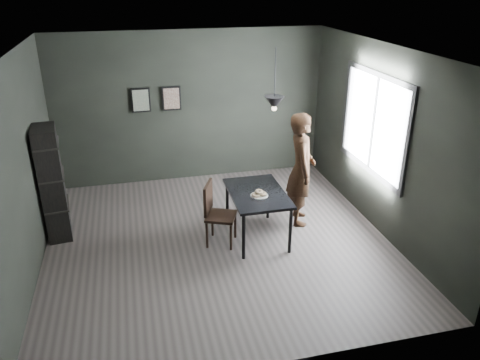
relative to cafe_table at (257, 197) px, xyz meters
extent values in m
plane|color=#3A3432|center=(-0.60, 0.00, -0.67)|extent=(5.00, 5.00, 0.00)
cube|color=black|center=(-0.60, 2.50, 0.73)|extent=(5.00, 0.10, 2.80)
cube|color=silver|center=(-0.60, 0.00, 2.13)|extent=(5.00, 5.00, 0.02)
cube|color=white|center=(1.88, 0.20, 0.93)|extent=(0.02, 1.80, 1.40)
cube|color=black|center=(1.87, 0.20, 0.93)|extent=(0.04, 1.96, 1.56)
cube|color=black|center=(0.00, 0.00, 0.06)|extent=(0.80, 1.20, 0.04)
cylinder|color=black|center=(-0.34, -0.54, -0.32)|extent=(0.05, 0.05, 0.71)
cylinder|color=black|center=(0.34, -0.54, -0.32)|extent=(0.05, 0.05, 0.71)
cylinder|color=black|center=(-0.34, 0.54, -0.32)|extent=(0.05, 0.05, 0.71)
cylinder|color=black|center=(0.34, 0.54, -0.32)|extent=(0.05, 0.05, 0.71)
cylinder|color=white|center=(-0.01, -0.15, 0.08)|extent=(0.23, 0.23, 0.01)
torus|color=beige|center=(0.04, -0.14, 0.11)|extent=(0.13, 0.13, 0.05)
torus|color=beige|center=(-0.07, -0.15, 0.11)|extent=(0.13, 0.13, 0.05)
torus|color=beige|center=(-0.01, -0.15, 0.15)|extent=(0.17, 0.17, 0.06)
imported|color=black|center=(0.80, 0.33, 0.23)|extent=(0.58, 0.74, 1.81)
cube|color=black|center=(-0.56, -0.04, -0.23)|extent=(0.54, 0.54, 0.04)
cube|color=black|center=(-0.73, 0.03, 0.06)|extent=(0.20, 0.40, 0.45)
cylinder|color=black|center=(-0.79, -0.14, -0.47)|extent=(0.04, 0.04, 0.40)
cylinder|color=black|center=(-0.46, -0.28, -0.47)|extent=(0.04, 0.04, 0.40)
cylinder|color=black|center=(-0.65, 0.19, -0.47)|extent=(0.04, 0.04, 0.40)
cylinder|color=black|center=(-0.32, 0.05, -0.47)|extent=(0.04, 0.04, 0.40)
cube|color=black|center=(-2.92, 0.76, 0.19)|extent=(0.39, 0.61, 1.72)
cylinder|color=black|center=(0.25, 0.10, 1.75)|extent=(0.01, 0.01, 0.75)
cone|color=black|center=(0.25, 0.10, 1.38)|extent=(0.28, 0.28, 0.18)
sphere|color=#FFE0B2|center=(0.25, 0.10, 1.30)|extent=(0.07, 0.07, 0.07)
cube|color=black|center=(-1.50, 2.47, 0.93)|extent=(0.34, 0.03, 0.44)
cube|color=#456157|center=(-1.50, 2.45, 0.93)|extent=(0.28, 0.01, 0.38)
cube|color=black|center=(-0.95, 2.47, 0.93)|extent=(0.34, 0.03, 0.44)
cube|color=brown|center=(-0.95, 2.45, 0.93)|extent=(0.28, 0.01, 0.38)
camera|label=1|loc=(-1.70, -5.96, 3.04)|focal=35.00mm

